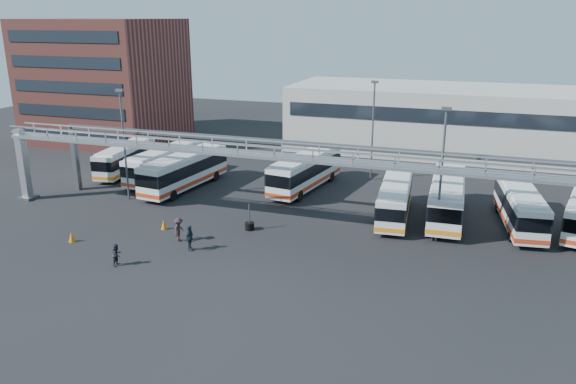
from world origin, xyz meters
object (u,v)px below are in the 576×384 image
(bus_0, at_px, (126,158))
(cone_left, at_px, (72,237))
(light_pole_left, at_px, (124,139))
(bus_7, at_px, (447,197))
(light_pole_back, at_px, (373,125))
(pedestrian_b, at_px, (117,255))
(bus_1, at_px, (163,163))
(pedestrian_d, at_px, (190,238))
(cone_right, at_px, (164,225))
(tire_stack, at_px, (249,225))
(light_pole_mid, at_px, (442,168))
(bus_2, at_px, (184,170))
(bus_6, at_px, (395,199))
(bus_4, at_px, (305,170))
(pedestrian_c, at_px, (179,230))

(bus_0, relative_size, cone_left, 13.20)
(light_pole_left, distance_m, bus_7, 28.88)
(light_pole_back, bearing_deg, pedestrian_b, -114.60)
(bus_1, bearing_deg, cone_left, -78.17)
(pedestrian_d, height_order, cone_right, pedestrian_d)
(pedestrian_b, bearing_deg, light_pole_back, -22.82)
(bus_0, distance_m, cone_right, 18.62)
(tire_stack, bearing_deg, bus_7, 27.90)
(light_pole_mid, distance_m, bus_2, 25.60)
(bus_1, bearing_deg, light_pole_mid, -11.25)
(bus_0, bearing_deg, bus_7, -13.12)
(tire_stack, bearing_deg, bus_2, 141.73)
(bus_6, bearing_deg, pedestrian_d, -142.34)
(light_pole_left, xyz_separation_m, bus_2, (3.33, 4.68, -3.79))
(bus_0, relative_size, bus_4, 0.89)
(pedestrian_b, relative_size, tire_stack, 0.72)
(light_pole_left, relative_size, cone_left, 13.03)
(light_pole_left, distance_m, tire_stack, 15.12)
(bus_4, height_order, bus_6, bus_4)
(bus_0, relative_size, bus_1, 0.96)
(bus_0, bearing_deg, bus_1, -17.93)
(light_pole_mid, relative_size, tire_stack, 4.72)
(tire_stack, bearing_deg, cone_right, -161.65)
(light_pole_mid, height_order, pedestrian_c, light_pole_mid)
(bus_2, distance_m, bus_4, 11.88)
(light_pole_back, bearing_deg, bus_7, -49.57)
(bus_2, bearing_deg, tire_stack, -32.13)
(light_pole_back, height_order, bus_4, light_pole_back)
(bus_0, xyz_separation_m, cone_right, (12.78, -13.48, -1.32))
(cone_left, xyz_separation_m, tire_stack, (11.74, 6.76, -0.03))
(bus_4, bearing_deg, cone_left, -115.31)
(bus_1, distance_m, tire_stack, 17.47)
(light_pole_back, relative_size, bus_6, 0.99)
(bus_6, bearing_deg, light_pole_mid, -51.49)
(light_pole_mid, height_order, bus_0, light_pole_mid)
(pedestrian_b, bearing_deg, bus_2, 16.19)
(light_pole_back, bearing_deg, bus_0, -166.41)
(pedestrian_c, bearing_deg, bus_2, 22.59)
(pedestrian_d, bearing_deg, bus_4, -16.78)
(pedestrian_d, xyz_separation_m, tire_stack, (2.48, 5.23, -0.59))
(cone_left, xyz_separation_m, cone_right, (5.21, 4.60, -0.01))
(bus_4, relative_size, pedestrian_c, 6.26)
(light_pole_left, distance_m, light_pole_mid, 28.02)
(light_pole_mid, xyz_separation_m, tire_stack, (-14.30, -2.50, -5.36))
(bus_4, bearing_deg, bus_2, -152.72)
(bus_7, distance_m, cone_left, 30.12)
(cone_left, bearing_deg, bus_6, 30.94)
(light_pole_mid, height_order, light_pole_back, same)
(pedestrian_c, height_order, pedestrian_d, pedestrian_d)
(tire_stack, bearing_deg, cone_left, -150.05)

